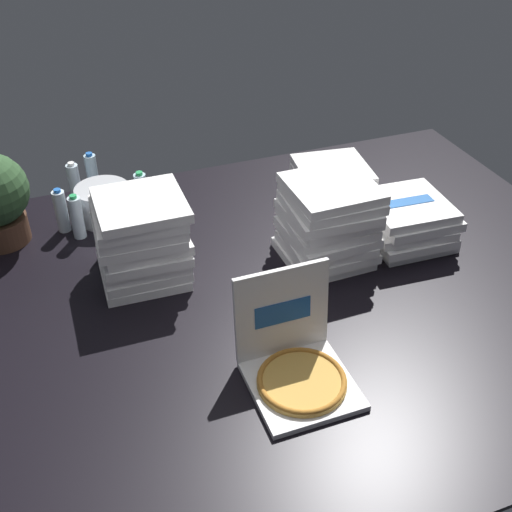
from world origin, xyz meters
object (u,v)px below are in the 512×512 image
open_pizza_box (296,363)px  water_bottle_4 (92,173)px  water_bottle_0 (135,212)px  water_bottle_5 (75,183)px  pizza_stack_left_far (407,222)px  pizza_stack_center_far (332,181)px  pizza_stack_right_mid (141,239)px  ice_bucket (104,203)px  water_bottle_3 (141,193)px  pizza_stack_left_mid (328,223)px  water_bottle_2 (61,211)px  water_bottle_1 (77,217)px

open_pizza_box → water_bottle_4: 1.71m
water_bottle_0 → water_bottle_5: size_ratio=1.00×
pizza_stack_left_far → water_bottle_4: bearing=143.0°
water_bottle_0 → water_bottle_5: same height
pizza_stack_center_far → water_bottle_4: size_ratio=1.84×
pizza_stack_left_far → water_bottle_4: (-1.33, 1.00, 0.00)m
pizza_stack_center_far → pizza_stack_right_mid: (-1.09, -0.34, 0.11)m
water_bottle_0 → water_bottle_4: bearing=105.6°
ice_bucket → water_bottle_0: 0.22m
pizza_stack_left_far → open_pizza_box: bearing=-143.0°
water_bottle_3 → pizza_stack_right_mid: bearing=-101.5°
water_bottle_3 → water_bottle_4: 0.36m
open_pizza_box → pizza_stack_left_mid: size_ratio=1.01×
ice_bucket → water_bottle_4: bearing=91.9°
open_pizza_box → water_bottle_3: 1.37m
pizza_stack_right_mid → water_bottle_5: size_ratio=1.74×
open_pizza_box → pizza_stack_left_mid: bearing=56.4°
pizza_stack_right_mid → water_bottle_2: 0.58m
ice_bucket → water_bottle_1: 0.19m
pizza_stack_left_mid → water_bottle_4: (-0.91, 0.99, -0.08)m
ice_bucket → water_bottle_4: water_bottle_4 is taller
water_bottle_3 → water_bottle_5: bearing=144.0°
open_pizza_box → water_bottle_3: open_pizza_box is taller
water_bottle_4 → pizza_stack_center_far: bearing=-22.4°
ice_bucket → water_bottle_3: water_bottle_3 is taller
pizza_stack_center_far → pizza_stack_right_mid: 1.15m
open_pizza_box → water_bottle_1: size_ratio=1.76×
water_bottle_2 → water_bottle_5: 0.27m
pizza_stack_left_far → water_bottle_2: water_bottle_2 is taller
pizza_stack_right_mid → pizza_stack_left_far: size_ratio=0.97×
open_pizza_box → pizza_stack_center_far: bearing=58.5°
water_bottle_3 → open_pizza_box: bearing=-78.5°
open_pizza_box → pizza_stack_left_far: (0.85, 0.64, 0.03)m
water_bottle_0 → water_bottle_2: same height
pizza_stack_left_far → ice_bucket: (-1.32, 0.71, -0.02)m
water_bottle_2 → water_bottle_5: (0.10, 0.25, 0.00)m
water_bottle_0 → water_bottle_4: (-0.13, 0.47, 0.00)m
open_pizza_box → water_bottle_4: bearing=106.2°
water_bottle_2 → water_bottle_5: same height
pizza_stack_right_mid → water_bottle_1: 0.48m
pizza_stack_center_far → pizza_stack_left_mid: pizza_stack_left_mid is taller
water_bottle_4 → ice_bucket: bearing=-88.1°
pizza_stack_center_far → pizza_stack_left_far: (0.14, -0.51, 0.02)m
open_pizza_box → ice_bucket: (-0.47, 1.35, 0.01)m
pizza_stack_right_mid → water_bottle_0: pizza_stack_right_mid is taller
water_bottle_1 → open_pizza_box: bearing=-63.4°
open_pizza_box → water_bottle_0: bearing=106.4°
water_bottle_1 → water_bottle_4: bearing=71.8°
pizza_stack_right_mid → water_bottle_5: 0.78m
pizza_stack_left_mid → water_bottle_2: pizza_stack_left_mid is taller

